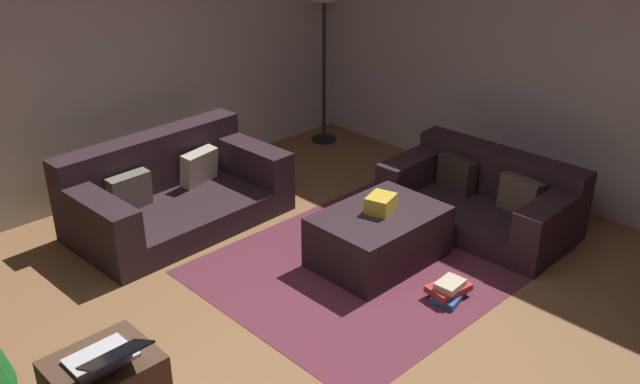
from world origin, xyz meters
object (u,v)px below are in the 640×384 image
Objects in this scene: gift_box at (381,203)px; tv_remote at (377,207)px; couch_left at (171,192)px; book_stack at (449,290)px; ottoman at (379,237)px; laptop at (106,357)px; corner_lamp at (324,2)px; couch_right at (484,197)px.

tv_remote is (0.02, 0.05, -0.05)m from gift_box.
couch_left is 2.51m from book_stack.
ottoman reaches higher than book_stack.
laptop is 4.76m from corner_lamp.
laptop reaches higher than couch_left.
ottoman is at bearing 112.65° from couch_left.
corner_lamp is (1.49, 2.15, 1.05)m from gift_box.
gift_box is (0.02, 0.01, 0.27)m from ottoman.
laptop is at bearing 171.30° from book_stack.
couch_right is at bearing -11.57° from gift_box.
book_stack is at bearing -80.31° from tv_remote.
corner_lamp is (0.40, 2.37, 1.29)m from couch_right.
laptop is (-3.54, -0.13, 0.36)m from couch_right.
ottoman is at bearing -152.02° from gift_box.
couch_right is 1.12m from tv_remote.
laptop reaches higher than tv_remote.
book_stack is at bearing -94.43° from gift_box.
gift_box is 0.08m from tv_remote.
corner_lamp is at bearing -170.31° from couch_left.
gift_box reaches higher than book_stack.
corner_lamp is (2.29, 0.48, 1.26)m from couch_left.
gift_box is 0.12× the size of corner_lamp.
book_stack is at bearing -118.41° from corner_lamp.
couch_left reaches higher than tv_remote.
couch_right is at bearing 0.68° from tv_remote.
tv_remote is 0.85m from book_stack.
ottoman is at bearing 7.96° from laptop.
book_stack is (-0.07, -0.77, -0.36)m from tv_remote.
corner_lamp is at bearing 55.18° from gift_box.
couch_left reaches higher than couch_right.
book_stack is at bearing -92.57° from ottoman.
tv_remote is 0.47× the size of book_stack.
couch_right is at bearing 132.86° from couch_left.
couch_left is 1.01× the size of corner_lamp.
ottoman is 2.95m from corner_lamp.
couch_left is at bearing 131.71° from tv_remote.
gift_box is (-1.09, 0.22, 0.24)m from couch_right.
laptop reaches higher than gift_box.
couch_right is at bearing 2.07° from laptop.
tv_remote is 2.50m from laptop.
book_stack is (-0.06, -0.72, -0.41)m from gift_box.
book_stack is 0.19× the size of corner_lamp.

